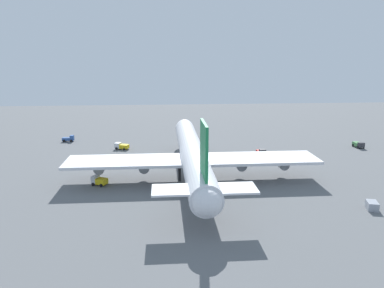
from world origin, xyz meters
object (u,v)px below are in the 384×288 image
at_px(catering_truck, 69,139).
at_px(pushback_tractor, 261,153).
at_px(maintenance_van, 121,146).
at_px(cargo_container_fore, 372,206).
at_px(cargo_loader, 359,144).
at_px(cargo_airplane, 192,154).
at_px(baggage_tug, 99,181).
at_px(safety_cone_nose, 191,145).

relative_size(catering_truck, pushback_tractor, 0.95).
height_order(maintenance_van, cargo_container_fore, maintenance_van).
bearing_deg(cargo_loader, maintenance_van, 87.16).
bearing_deg(maintenance_van, cargo_container_fore, -133.88).
height_order(cargo_airplane, baggage_tug, cargo_airplane).
relative_size(pushback_tractor, cargo_container_fore, 1.28).
xyz_separation_m(cargo_container_fore, safety_cone_nose, (56.35, 32.99, -0.48)).
distance_m(baggage_tug, catering_truck, 51.31).
relative_size(cargo_loader, cargo_container_fore, 1.33).
bearing_deg(cargo_loader, cargo_container_fore, 154.62).
relative_size(catering_truck, cargo_loader, 0.91).
bearing_deg(pushback_tractor, cargo_container_fore, -163.85).
relative_size(cargo_container_fore, safety_cone_nose, 4.64).
relative_size(cargo_airplane, catering_truck, 17.30).
height_order(cargo_airplane, cargo_loader, cargo_airplane).
xyz_separation_m(catering_truck, cargo_container_fore, (-67.06, -76.72, -0.25)).
xyz_separation_m(cargo_loader, cargo_container_fore, (-50.33, 23.88, -0.23)).
relative_size(cargo_airplane, cargo_loader, 15.74).
bearing_deg(baggage_tug, maintenance_van, -2.69).
bearing_deg(baggage_tug, cargo_airplane, -79.08).
xyz_separation_m(maintenance_van, safety_cone_nose, (2.04, -23.48, -0.74)).
xyz_separation_m(cargo_loader, safety_cone_nose, (6.02, 56.87, -0.70)).
height_order(baggage_tug, maintenance_van, baggage_tug).
xyz_separation_m(maintenance_van, cargo_container_fore, (-54.31, -56.47, -0.26)).
xyz_separation_m(catering_truck, pushback_tractor, (-25.18, -64.60, 0.11)).
relative_size(catering_truck, maintenance_van, 0.82).
bearing_deg(cargo_airplane, pushback_tractor, -51.62).
distance_m(cargo_airplane, baggage_tug, 23.99).
height_order(cargo_airplane, pushback_tractor, cargo_airplane).
relative_size(cargo_loader, maintenance_van, 0.90).
relative_size(baggage_tug, cargo_container_fore, 1.22).
bearing_deg(maintenance_van, pushback_tractor, -105.65).
distance_m(baggage_tug, cargo_loader, 87.69).
height_order(catering_truck, safety_cone_nose, catering_truck).
bearing_deg(cargo_container_fore, catering_truck, 48.84).
distance_m(pushback_tractor, cargo_container_fore, 43.60).
distance_m(cargo_airplane, maintenance_van, 37.69).
bearing_deg(baggage_tug, safety_cone_nose, -34.11).
distance_m(baggage_tug, maintenance_van, 35.11).
bearing_deg(cargo_airplane, safety_cone_nose, -3.70).
distance_m(baggage_tug, cargo_container_fore, 61.22).
xyz_separation_m(pushback_tractor, maintenance_van, (12.43, 44.34, -0.10)).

